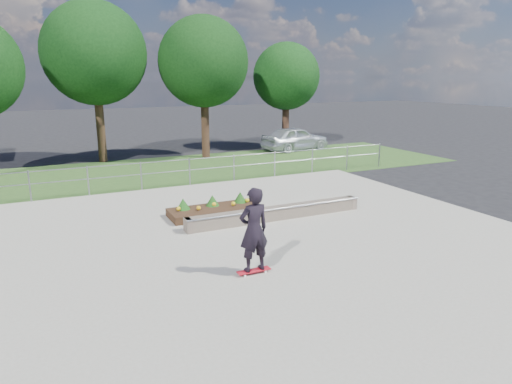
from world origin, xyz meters
TOP-DOWN VIEW (x-y plane):
  - ground at (0.00, 0.00)m, footprint 120.00×120.00m
  - grass_verge at (0.00, 11.00)m, footprint 30.00×8.00m
  - concrete_slab at (0.00, 0.00)m, footprint 15.00×15.00m
  - fence at (0.00, 7.50)m, footprint 20.06×0.06m
  - tree_mid_left at (-2.50, 15.00)m, footprint 5.25×5.25m
  - tree_mid_right at (3.00, 14.00)m, footprint 4.90×4.90m
  - tree_far_right at (9.00, 15.50)m, footprint 4.20×4.20m
  - grind_ledge at (1.05, 1.75)m, footprint 6.00×0.44m
  - planter_bed at (-0.55, 3.08)m, footprint 3.00×1.20m
  - skateboarder at (-1.37, -1.67)m, footprint 0.80×0.50m
  - parked_car at (8.89, 14.05)m, footprint 4.58×2.37m

SIDE VIEW (x-z plane):
  - ground at x=0.00m, z-range 0.00..0.00m
  - grass_verge at x=0.00m, z-range 0.00..0.02m
  - concrete_slab at x=0.00m, z-range 0.00..0.06m
  - planter_bed at x=-0.55m, z-range -0.06..0.55m
  - grind_ledge at x=1.05m, z-range 0.05..0.48m
  - parked_car at x=8.89m, z-range 0.00..1.49m
  - fence at x=0.00m, z-range 0.17..1.37m
  - skateboarder at x=-1.37m, z-range 0.10..2.13m
  - tree_far_right at x=9.00m, z-range 1.18..7.78m
  - tree_mid_right at x=3.00m, z-range 1.38..9.08m
  - tree_mid_left at x=-2.50m, z-range 1.48..9.73m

